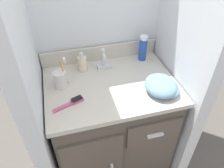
{
  "coord_description": "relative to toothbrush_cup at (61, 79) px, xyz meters",
  "views": [
    {
      "loc": [
        -0.26,
        -0.99,
        1.65
      ],
      "look_at": [
        0.0,
        -0.03,
        0.82
      ],
      "focal_mm": 35.0,
      "sensor_mm": 36.0,
      "label": 1
    }
  ],
  "objects": [
    {
      "name": "ground_plane",
      "position": [
        0.29,
        -0.06,
        -0.85
      ],
      "size": [
        6.0,
        6.0,
        0.0
      ],
      "primitive_type": "plane",
      "color": "#4C4742"
    },
    {
      "name": "wall_back",
      "position": [
        0.29,
        0.28,
        0.25
      ],
      "size": [
        0.98,
        0.08,
        2.2
      ],
      "primitive_type": "cube",
      "color": "silver",
      "rests_on": "ground_plane"
    },
    {
      "name": "wall_left",
      "position": [
        -0.16,
        -0.06,
        0.25
      ],
      "size": [
        0.08,
        0.66,
        2.2
      ],
      "primitive_type": "cube",
      "color": "silver",
      "rests_on": "ground_plane"
    },
    {
      "name": "wall_right",
      "position": [
        0.74,
        -0.06,
        0.25
      ],
      "size": [
        0.08,
        0.66,
        2.2
      ],
      "primitive_type": "cube",
      "color": "silver",
      "rests_on": "ground_plane"
    },
    {
      "name": "vanity",
      "position": [
        0.29,
        -0.06,
        -0.43
      ],
      "size": [
        0.8,
        0.6,
        0.8
      ],
      "color": "brown",
      "rests_on": "ground_plane"
    },
    {
      "name": "backsplash",
      "position": [
        0.29,
        0.22,
        -0.0
      ],
      "size": [
        0.8,
        0.02,
        0.1
      ],
      "color": "beige",
      "rests_on": "vanity"
    },
    {
      "name": "sink_faucet",
      "position": [
        0.29,
        0.12,
        -0.0
      ],
      "size": [
        0.09,
        0.09,
        0.14
      ],
      "color": "silver",
      "rests_on": "vanity"
    },
    {
      "name": "toothbrush_cup",
      "position": [
        0.0,
        0.0,
        0.0
      ],
      "size": [
        0.09,
        0.08,
        0.19
      ],
      "color": "silver",
      "rests_on": "vanity"
    },
    {
      "name": "soap_dispenser",
      "position": [
        0.15,
        0.13,
        0.0
      ],
      "size": [
        0.06,
        0.06,
        0.13
      ],
      "color": "beige",
      "rests_on": "vanity"
    },
    {
      "name": "shaving_cream_can",
      "position": [
        0.57,
        0.15,
        0.04
      ],
      "size": [
        0.05,
        0.05,
        0.18
      ],
      "color": "#234CB2",
      "rests_on": "vanity"
    },
    {
      "name": "hairbrush",
      "position": [
        0.04,
        -0.17,
        -0.04
      ],
      "size": [
        0.18,
        0.09,
        0.03
      ],
      "rotation": [
        0.0,
        0.0,
        0.35
      ],
      "color": "#C1517F",
      "rests_on": "vanity"
    },
    {
      "name": "hand_towel",
      "position": [
        0.56,
        -0.21,
        -0.01
      ],
      "size": [
        0.19,
        0.21,
        0.09
      ],
      "color": "#6B8EA8",
      "rests_on": "vanity"
    }
  ]
}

